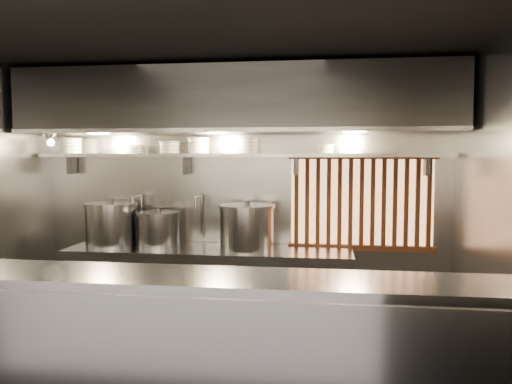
% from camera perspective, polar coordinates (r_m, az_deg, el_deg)
% --- Properties ---
extents(floor, '(4.50, 4.50, 0.00)m').
position_cam_1_polar(floor, '(4.47, -4.90, -20.68)').
color(floor, black).
rests_on(floor, ground).
extents(ceiling, '(4.50, 4.50, 0.00)m').
position_cam_1_polar(ceiling, '(4.16, -5.16, 16.99)').
color(ceiling, black).
rests_on(ceiling, wall_back).
extents(wall_back, '(4.50, 0.00, 4.50)m').
position_cam_1_polar(wall_back, '(5.55, -1.60, -0.75)').
color(wall_back, gray).
rests_on(wall_back, floor).
extents(wall_right, '(0.00, 3.00, 3.00)m').
position_cam_1_polar(wall_right, '(4.20, 26.48, -2.78)').
color(wall_right, gray).
rests_on(wall_right, floor).
extents(serving_counter, '(4.50, 0.56, 1.13)m').
position_cam_1_polar(serving_counter, '(3.39, -8.72, -18.63)').
color(serving_counter, '#99999E').
rests_on(serving_counter, floor).
extents(cooking_bench, '(3.00, 0.70, 0.90)m').
position_cam_1_polar(cooking_bench, '(5.41, -5.42, -11.12)').
color(cooking_bench, '#99999E').
rests_on(cooking_bench, floor).
extents(bowl_shelf, '(4.40, 0.34, 0.04)m').
position_cam_1_polar(bowl_shelf, '(5.35, -1.92, 4.21)').
color(bowl_shelf, '#99999E').
rests_on(bowl_shelf, wall_back).
extents(exhaust_hood, '(4.40, 0.81, 0.65)m').
position_cam_1_polar(exhaust_hood, '(5.16, -2.36, 10.27)').
color(exhaust_hood, '#2D2D30').
rests_on(exhaust_hood, ceiling).
extents(wood_screen, '(1.56, 0.09, 1.04)m').
position_cam_1_polar(wood_screen, '(5.44, 11.96, -1.15)').
color(wood_screen, '#FFB072').
rests_on(wood_screen, wall_back).
extents(faucet_left, '(0.04, 0.30, 0.50)m').
position_cam_1_polar(faucet_left, '(5.73, -13.25, -1.64)').
color(faucet_left, silver).
rests_on(faucet_left, wall_back).
extents(faucet_right, '(0.04, 0.30, 0.50)m').
position_cam_1_polar(faucet_right, '(5.52, -6.44, -1.78)').
color(faucet_right, silver).
rests_on(faucet_right, wall_back).
extents(heat_lamp, '(0.25, 0.35, 0.20)m').
position_cam_1_polar(heat_lamp, '(5.56, -22.56, 5.82)').
color(heat_lamp, '#99999E').
rests_on(heat_lamp, exhaust_hood).
extents(pendant_bulb, '(0.09, 0.09, 0.19)m').
position_cam_1_polar(pendant_bulb, '(5.25, -3.22, 5.10)').
color(pendant_bulb, '#2D2D30').
rests_on(pendant_bulb, exhaust_hood).
extents(stock_pot_left, '(0.62, 0.62, 0.51)m').
position_cam_1_polar(stock_pot_left, '(5.67, -16.22, -3.52)').
color(stock_pot_left, '#99999E').
rests_on(stock_pot_left, cooking_bench).
extents(stock_pot_mid, '(0.62, 0.62, 0.41)m').
position_cam_1_polar(stock_pot_mid, '(5.48, -11.09, -4.16)').
color(stock_pot_mid, '#99999E').
rests_on(stock_pot_mid, cooking_bench).
extents(stock_pot_right, '(0.60, 0.60, 0.51)m').
position_cam_1_polar(stock_pot_right, '(5.19, -1.02, -4.02)').
color(stock_pot_right, '#99999E').
rests_on(stock_pot_right, cooking_bench).
extents(bowl_stack_0, '(0.23, 0.23, 0.17)m').
position_cam_1_polar(bowl_stack_0, '(5.97, -20.31, 4.96)').
color(bowl_stack_0, white).
rests_on(bowl_stack_0, bowl_shelf).
extents(bowl_stack_1, '(0.23, 0.23, 0.09)m').
position_cam_1_polar(bowl_stack_1, '(5.66, -13.63, 4.77)').
color(bowl_stack_1, white).
rests_on(bowl_stack_1, bowl_shelf).
extents(bowl_stack_2, '(0.24, 0.24, 0.13)m').
position_cam_1_polar(bowl_stack_2, '(5.53, -9.82, 5.04)').
color(bowl_stack_2, white).
rests_on(bowl_stack_2, bowl_shelf).
extents(bowl_stack_3, '(0.24, 0.24, 0.17)m').
position_cam_1_polar(bowl_stack_3, '(5.44, -6.59, 5.29)').
color(bowl_stack_3, white).
rests_on(bowl_stack_3, bowl_shelf).
extents(bowl_stack_4, '(0.23, 0.23, 0.17)m').
position_cam_1_polar(bowl_stack_4, '(5.34, -0.98, 5.34)').
color(bowl_stack_4, white).
rests_on(bowl_stack_4, bowl_shelf).
extents(bowl_stack_5, '(0.20, 0.20, 0.09)m').
position_cam_1_polar(bowl_stack_5, '(5.27, 7.88, 4.91)').
color(bowl_stack_5, white).
rests_on(bowl_stack_5, bowl_shelf).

